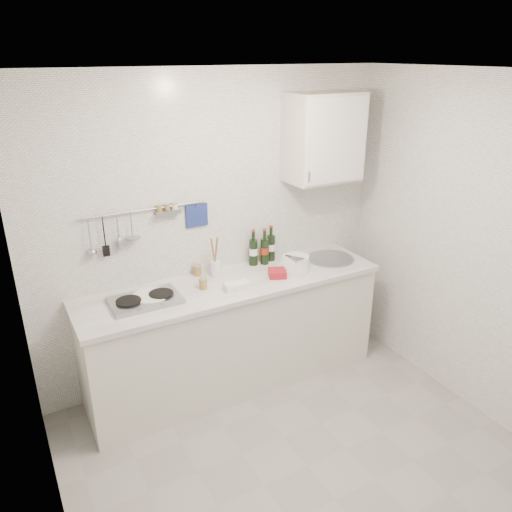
{
  "coord_description": "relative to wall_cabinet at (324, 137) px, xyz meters",
  "views": [
    {
      "loc": [
        -1.54,
        -2.08,
        2.6
      ],
      "look_at": [
        0.1,
        0.9,
        1.19
      ],
      "focal_mm": 35.0,
      "sensor_mm": 36.0,
      "label": 1
    }
  ],
  "objects": [
    {
      "name": "utensil_crock",
      "position": [
        -0.96,
        0.06,
        -0.95
      ],
      "size": [
        0.08,
        0.08,
        0.33
      ],
      "rotation": [
        0.0,
        0.0,
        0.31
      ],
      "color": "white",
      "rests_on": "counter"
    },
    {
      "name": "counter",
      "position": [
        -0.89,
        -0.12,
        -1.52
      ],
      "size": [
        2.44,
        0.64,
        0.96
      ],
      "color": "beige",
      "rests_on": "floor"
    },
    {
      "name": "ceiling",
      "position": [
        -0.9,
        -1.22,
        0.55
      ],
      "size": [
        3.0,
        3.0,
        0.0
      ],
      "primitive_type": "plane",
      "rotation": [
        3.14,
        0.0,
        0.0
      ],
      "color": "silver",
      "rests_on": "back_wall"
    },
    {
      "name": "wall_cabinet",
      "position": [
        0.0,
        0.0,
        0.0
      ],
      "size": [
        0.6,
        0.38,
        0.7
      ],
      "color": "beige",
      "rests_on": "back_wall"
    },
    {
      "name": "plate_stack_hob",
      "position": [
        -1.56,
        -0.1,
        -1.01
      ],
      "size": [
        0.28,
        0.28,
        0.04
      ],
      "rotation": [
        0.0,
        0.0,
        -0.19
      ],
      "color": "teal",
      "rests_on": "counter"
    },
    {
      "name": "jar_c",
      "position": [
        -0.32,
        -0.07,
        -0.98
      ],
      "size": [
        0.06,
        0.06,
        0.09
      ],
      "rotation": [
        0.0,
        0.0,
        -0.1
      ],
      "color": "olive",
      "rests_on": "counter"
    },
    {
      "name": "plate_stack_sink",
      "position": [
        -0.35,
        -0.16,
        -0.98
      ],
      "size": [
        0.28,
        0.27,
        0.12
      ],
      "rotation": [
        0.0,
        0.0,
        0.34
      ],
      "color": "white",
      "rests_on": "counter"
    },
    {
      "name": "butter_dish",
      "position": [
        -0.93,
        -0.25,
        -1.0
      ],
      "size": [
        0.19,
        0.11,
        0.06
      ],
      "primitive_type": "cube",
      "rotation": [
        0.0,
        0.0,
        -0.07
      ],
      "color": "white",
      "rests_on": "counter"
    },
    {
      "name": "jar_b",
      "position": [
        -0.49,
        0.13,
        -0.99
      ],
      "size": [
        0.06,
        0.06,
        0.07
      ],
      "rotation": [
        0.0,
        0.0,
        0.09
      ],
      "color": "olive",
      "rests_on": "counter"
    },
    {
      "name": "jar_a",
      "position": [
        -1.09,
        0.13,
        -0.98
      ],
      "size": [
        0.06,
        0.06,
        0.09
      ],
      "rotation": [
        0.0,
        0.0,
        0.03
      ],
      "color": "olive",
      "rests_on": "counter"
    },
    {
      "name": "floor",
      "position": [
        -0.9,
        -1.22,
        -1.95
      ],
      "size": [
        3.0,
        3.0,
        0.0
      ],
      "primitive_type": "plane",
      "color": "gray",
      "rests_on": "ground"
    },
    {
      "name": "wall_rail",
      "position": [
        -1.5,
        0.15,
        -0.52
      ],
      "size": [
        0.98,
        0.09,
        0.34
      ],
      "color": "#93969B",
      "rests_on": "back_wall"
    },
    {
      "name": "wall_left",
      "position": [
        -2.4,
        -1.22,
        -0.7
      ],
      "size": [
        0.02,
        2.8,
        2.5
      ],
      "primitive_type": "cube",
      "color": "silver",
      "rests_on": "floor"
    },
    {
      "name": "back_wall",
      "position": [
        -0.9,
        0.18,
        -0.7
      ],
      "size": [
        3.0,
        0.02,
        2.5
      ],
      "primitive_type": "cube",
      "color": "silver",
      "rests_on": "floor"
    },
    {
      "name": "wall_right",
      "position": [
        0.6,
        -1.22,
        -0.7
      ],
      "size": [
        0.02,
        2.8,
        2.5
      ],
      "primitive_type": "cube",
      "color": "silver",
      "rests_on": "floor"
    },
    {
      "name": "strawberry_punnet",
      "position": [
        -0.54,
        -0.2,
        -1.0
      ],
      "size": [
        0.18,
        0.18,
        0.06
      ],
      "primitive_type": "cube",
      "rotation": [
        0.0,
        0.0,
        -0.41
      ],
      "color": "red",
      "rests_on": "counter"
    },
    {
      "name": "jar_d",
      "position": [
        -1.15,
        -0.12,
        -0.98
      ],
      "size": [
        0.07,
        0.07,
        0.09
      ],
      "rotation": [
        0.0,
        0.0,
        -0.09
      ],
      "color": "olive",
      "rests_on": "counter"
    },
    {
      "name": "wine_bottles",
      "position": [
        -0.5,
        0.1,
        -0.87
      ],
      "size": [
        0.25,
        0.11,
        0.31
      ],
      "rotation": [
        0.0,
        0.0,
        0.09
      ],
      "color": "black",
      "rests_on": "counter"
    }
  ]
}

